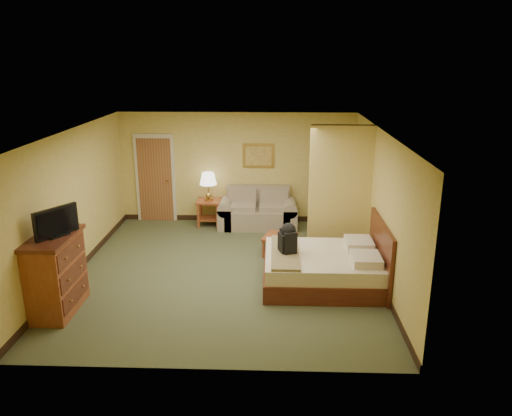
{
  "coord_description": "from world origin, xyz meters",
  "views": [
    {
      "loc": [
        0.86,
        -8.47,
        3.86
      ],
      "look_at": [
        0.53,
        0.6,
        1.06
      ],
      "focal_mm": 35.0,
      "sensor_mm": 36.0,
      "label": 1
    }
  ],
  "objects_px": {
    "coffee_table": "(280,241)",
    "bed": "(328,267)",
    "loveseat": "(258,214)",
    "dresser": "(56,274)"
  },
  "relations": [
    {
      "from": "loveseat",
      "to": "dresser",
      "type": "height_order",
      "value": "dresser"
    },
    {
      "from": "loveseat",
      "to": "coffee_table",
      "type": "distance_m",
      "value": 1.78
    },
    {
      "from": "coffee_table",
      "to": "dresser",
      "type": "bearing_deg",
      "value": -145.25
    },
    {
      "from": "coffee_table",
      "to": "dresser",
      "type": "distance_m",
      "value": 4.25
    },
    {
      "from": "coffee_table",
      "to": "loveseat",
      "type": "bearing_deg",
      "value": 106.37
    },
    {
      "from": "coffee_table",
      "to": "bed",
      "type": "relative_size",
      "value": 0.37
    },
    {
      "from": "coffee_table",
      "to": "bed",
      "type": "xyz_separation_m",
      "value": [
        0.81,
        -1.31,
        0.03
      ]
    },
    {
      "from": "bed",
      "to": "coffee_table",
      "type": "bearing_deg",
      "value": 121.85
    },
    {
      "from": "dresser",
      "to": "bed",
      "type": "bearing_deg",
      "value": 14.45
    },
    {
      "from": "loveseat",
      "to": "dresser",
      "type": "distance_m",
      "value": 5.09
    }
  ]
}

